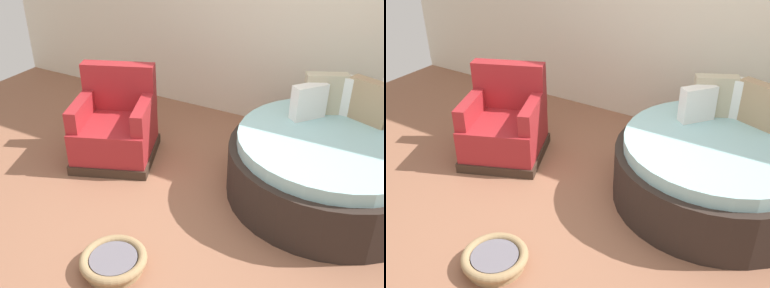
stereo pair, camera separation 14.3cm
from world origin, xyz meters
TOP-DOWN VIEW (x-y plane):
  - ground_plane at (0.00, 0.00)m, footprint 8.00×8.00m
  - round_daybed at (0.94, 0.94)m, footprint 1.84×1.84m
  - red_armchair at (-1.19, 0.56)m, footprint 1.04×1.04m
  - pet_basket at (-0.21, -0.79)m, footprint 0.51×0.51m

SIDE VIEW (x-z plane):
  - ground_plane at x=0.00m, z-range -0.02..0.00m
  - pet_basket at x=-0.21m, z-range 0.01..0.14m
  - round_daybed at x=0.94m, z-range -0.20..0.85m
  - red_armchair at x=-1.19m, z-range -0.14..0.80m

